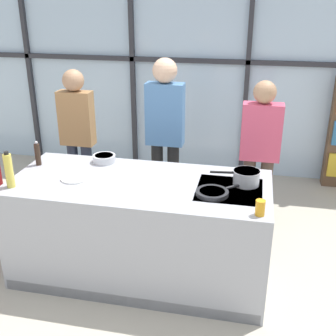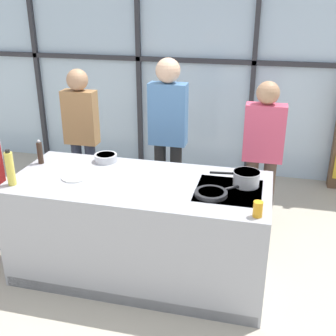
{
  "view_description": "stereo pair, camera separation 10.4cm",
  "coord_description": "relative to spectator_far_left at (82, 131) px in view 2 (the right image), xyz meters",
  "views": [
    {
      "loc": [
        0.89,
        -3.07,
        2.36
      ],
      "look_at": [
        0.22,
        0.1,
        1.01
      ],
      "focal_mm": 45.0,
      "sensor_mm": 36.0,
      "label": 1
    },
    {
      "loc": [
        0.99,
        -3.05,
        2.36
      ],
      "look_at": [
        0.22,
        0.1,
        1.01
      ],
      "focal_mm": 45.0,
      "sensor_mm": 36.0,
      "label": 2
    }
  ],
  "objects": [
    {
      "name": "spectator_far_left",
      "position": [
        0.0,
        0.0,
        0.0
      ],
      "size": [
        0.37,
        0.23,
        1.63
      ],
      "rotation": [
        0.0,
        0.0,
        3.14
      ],
      "color": "#232838",
      "rests_on": "ground_plane"
    },
    {
      "name": "spectator_center_left",
      "position": [
        0.98,
        0.0,
        0.09
      ],
      "size": [
        0.39,
        0.25,
        1.78
      ],
      "rotation": [
        0.0,
        0.0,
        3.14
      ],
      "color": "black",
      "rests_on": "ground_plane"
    },
    {
      "name": "frying_pan",
      "position": [
        1.61,
        -1.14,
        -0.03
      ],
      "size": [
        0.39,
        0.35,
        0.04
      ],
      "color": "#232326",
      "rests_on": "demo_island"
    },
    {
      "name": "ground_plane",
      "position": [
        0.98,
        -1.02,
        -0.95
      ],
      "size": [
        18.0,
        18.0,
        0.0
      ],
      "primitive_type": "plane",
      "color": "#BCB29E"
    },
    {
      "name": "back_window_wall",
      "position": [
        0.98,
        1.51,
        0.45
      ],
      "size": [
        6.4,
        0.1,
        2.8
      ],
      "color": "silver",
      "rests_on": "ground_plane"
    },
    {
      "name": "spectator_center_right",
      "position": [
        1.96,
        0.0,
        -0.04
      ],
      "size": [
        0.39,
        0.22,
        1.59
      ],
      "rotation": [
        0.0,
        0.0,
        3.14
      ],
      "color": "#47382D",
      "rests_on": "ground_plane"
    },
    {
      "name": "saucepan",
      "position": [
        1.85,
        -0.89,
        0.02
      ],
      "size": [
        0.41,
        0.22,
        0.12
      ],
      "color": "silver",
      "rests_on": "demo_island"
    },
    {
      "name": "demo_island",
      "position": [
        0.98,
        -1.02,
        -0.5
      ],
      "size": [
        2.17,
        0.96,
        0.91
      ],
      "color": "#A8AAB2",
      "rests_on": "ground_plane"
    },
    {
      "name": "pepper_grinder",
      "position": [
        -0.02,
        -0.85,
        0.06
      ],
      "size": [
        0.05,
        0.05,
        0.23
      ],
      "color": "#332319",
      "rests_on": "demo_island"
    },
    {
      "name": "oil_bottle",
      "position": [
        -0.01,
        -1.33,
        0.1
      ],
      "size": [
        0.07,
        0.07,
        0.3
      ],
      "color": "#E0CC4C",
      "rests_on": "demo_island"
    },
    {
      "name": "white_plate",
      "position": [
        0.43,
        -1.08,
        -0.04
      ],
      "size": [
        0.24,
        0.24,
        0.01
      ],
      "primitive_type": "cylinder",
      "color": "white",
      "rests_on": "demo_island"
    },
    {
      "name": "juice_glass_near",
      "position": [
        1.97,
        -1.39,
        0.01
      ],
      "size": [
        0.07,
        0.07,
        0.12
      ],
      "primitive_type": "cylinder",
      "color": "orange",
      "rests_on": "demo_island"
    },
    {
      "name": "mixing_bowl",
      "position": [
        0.54,
        -0.66,
        -0.01
      ],
      "size": [
        0.21,
        0.21,
        0.07
      ],
      "color": "silver",
      "rests_on": "demo_island"
    }
  ]
}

